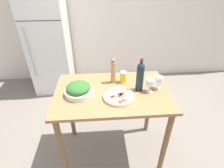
# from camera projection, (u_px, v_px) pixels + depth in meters

# --- Properties ---
(ground_plane) EXTENTS (14.00, 14.00, 0.00)m
(ground_plane) POSITION_uv_depth(u_px,v_px,m) (112.00, 150.00, 2.27)
(ground_plane) COLOR slate
(wall_back) EXTENTS (6.40, 0.08, 2.60)m
(wall_back) POSITION_uv_depth(u_px,v_px,m) (104.00, 14.00, 3.22)
(wall_back) COLOR silver
(wall_back) RESTS_ON ground_plane
(refrigerator) EXTENTS (0.67, 0.67, 1.88)m
(refrigerator) POSITION_uv_depth(u_px,v_px,m) (49.00, 41.00, 3.04)
(refrigerator) COLOR silver
(refrigerator) RESTS_ON ground_plane
(prep_counter) EXTENTS (1.16, 0.76, 0.94)m
(prep_counter) POSITION_uv_depth(u_px,v_px,m) (112.00, 103.00, 1.85)
(prep_counter) COLOR olive
(prep_counter) RESTS_ON ground_plane
(wine_bottle) EXTENTS (0.08, 0.08, 0.35)m
(wine_bottle) POSITION_uv_depth(u_px,v_px,m) (140.00, 76.00, 1.69)
(wine_bottle) COLOR #142833
(wine_bottle) RESTS_ON prep_counter
(wine_glass_near) EXTENTS (0.08, 0.08, 0.14)m
(wine_glass_near) POSITION_uv_depth(u_px,v_px,m) (150.00, 83.00, 1.70)
(wine_glass_near) COLOR silver
(wine_glass_near) RESTS_ON prep_counter
(wine_glass_far) EXTENTS (0.08, 0.08, 0.14)m
(wine_glass_far) POSITION_uv_depth(u_px,v_px,m) (159.00, 80.00, 1.74)
(wine_glass_far) COLOR silver
(wine_glass_far) RESTS_ON prep_counter
(pepper_mill) EXTENTS (0.05, 0.05, 0.28)m
(pepper_mill) POSITION_uv_depth(u_px,v_px,m) (113.00, 71.00, 1.83)
(pepper_mill) COLOR #AD7F51
(pepper_mill) RESTS_ON prep_counter
(salad_bowl) EXTENTS (0.27, 0.27, 0.13)m
(salad_bowl) POSITION_uv_depth(u_px,v_px,m) (79.00, 90.00, 1.68)
(salad_bowl) COLOR silver
(salad_bowl) RESTS_ON prep_counter
(homemade_pizza) EXTENTS (0.30, 0.30, 0.03)m
(homemade_pizza) POSITION_uv_depth(u_px,v_px,m) (119.00, 96.00, 1.66)
(homemade_pizza) COLOR beige
(homemade_pizza) RESTS_ON prep_counter
(salt_canister) EXTENTS (0.07, 0.07, 0.13)m
(salt_canister) POSITION_uv_depth(u_px,v_px,m) (123.00, 77.00, 1.87)
(salt_canister) COLOR yellow
(salt_canister) RESTS_ON prep_counter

